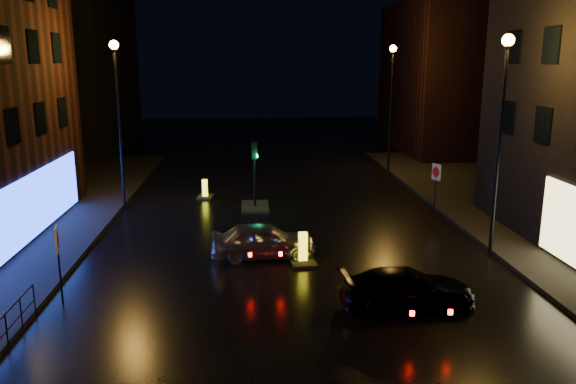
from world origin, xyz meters
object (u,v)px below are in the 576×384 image
object	(u,v)px
traffic_signal	(255,198)
bollard_far	(205,194)
dark_sedan	(407,289)
bollard_near	(303,256)
road_sign_right	(436,176)
silver_hatchback	(263,240)
road_sign_left	(57,246)

from	to	relation	value
traffic_signal	bollard_far	world-z (taller)	traffic_signal
dark_sedan	bollard_far	distance (m)	16.33
bollard_near	road_sign_right	distance (m)	9.95
bollard_far	silver_hatchback	bearing A→B (deg)	-65.35
silver_hatchback	road_sign_right	bearing A→B (deg)	-58.49
dark_sedan	road_sign_right	size ratio (longest dim) A/B	1.69
road_sign_left	bollard_far	bearing A→B (deg)	60.42
dark_sedan	road_sign_right	distance (m)	11.65
dark_sedan	road_sign_right	world-z (taller)	road_sign_right
dark_sedan	road_sign_left	size ratio (longest dim) A/B	1.70
traffic_signal	road_sign_right	distance (m)	9.17
dark_sedan	road_sign_right	bearing A→B (deg)	-26.99
bollard_far	road_sign_right	xyz separation A→B (m)	(11.65, -3.97, 1.63)
dark_sedan	road_sign_right	xyz separation A→B (m)	(4.45, 10.69, 1.25)
bollard_near	bollard_far	distance (m)	11.43
road_sign_right	traffic_signal	bearing A→B (deg)	-32.87
road_sign_left	bollard_near	bearing A→B (deg)	5.33
bollard_far	road_sign_left	xyz separation A→B (m)	(-3.56, -13.47, 1.62)
bollard_near	bollard_far	bearing A→B (deg)	107.52
silver_hatchback	road_sign_right	size ratio (longest dim) A/B	1.61
dark_sedan	traffic_signal	bearing A→B (deg)	15.61
road_sign_right	road_sign_left	bearing A→B (deg)	9.29
bollard_near	traffic_signal	bearing A→B (deg)	96.42
traffic_signal	silver_hatchback	bearing A→B (deg)	-88.55
road_sign_right	bollard_near	bearing A→B (deg)	19.51
bollard_far	road_sign_left	distance (m)	14.02
traffic_signal	road_sign_left	world-z (taller)	traffic_signal
bollard_far	road_sign_left	bearing A→B (deg)	-96.66
traffic_signal	bollard_far	size ratio (longest dim) A/B	2.69
bollard_near	dark_sedan	bearing A→B (deg)	-60.37
bollard_far	road_sign_left	world-z (taller)	road_sign_left
bollard_near	road_sign_right	bearing A→B (deg)	37.24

